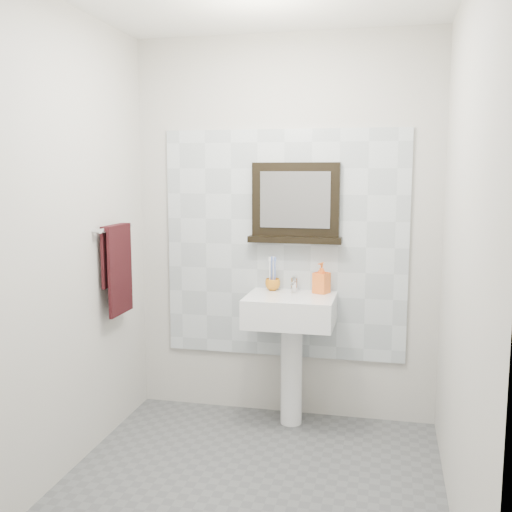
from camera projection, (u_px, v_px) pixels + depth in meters
The scene contains 13 objects.
floor at pixel (246, 495), 3.05m from camera, with size 2.00×2.20×0.01m, color #575A5C.
back_wall at pixel (284, 230), 3.93m from camera, with size 2.00×0.01×2.50m, color beige.
front_wall at pixel (159, 299), 1.81m from camera, with size 2.00×0.01×2.50m, color beige.
left_wall at pixel (57, 246), 3.09m from camera, with size 0.01×2.20×2.50m, color beige.
right_wall at pixel (464, 258), 2.65m from camera, with size 0.01×2.20×2.50m, color beige.
splashback at pixel (284, 245), 3.93m from camera, with size 1.60×0.02×1.50m, color silver.
pedestal_sink at pixel (291, 324), 3.78m from camera, with size 0.55×0.44×0.96m.
toothbrush_cup at pixel (273, 284), 3.91m from camera, with size 0.10×0.10×0.08m, color orange.
toothbrushes at pixel (272, 272), 3.90m from camera, with size 0.05×0.04×0.21m.
soap_dispenser at pixel (321, 278), 3.81m from camera, with size 0.09×0.09×0.20m, color #FA441D.
framed_mirror at pixel (296, 205), 3.85m from camera, with size 0.61×0.11×0.51m.
towel_bar at pixel (115, 228), 3.62m from camera, with size 0.07×0.40×0.03m.
hand_towel at pixel (117, 262), 3.65m from camera, with size 0.06×0.30×0.55m.
Camera 1 is at (0.67, -2.76, 1.63)m, focal length 42.00 mm.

